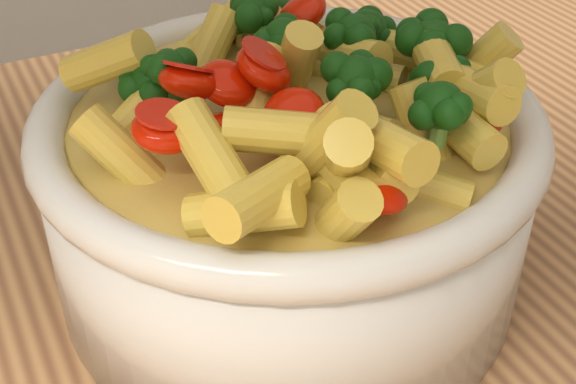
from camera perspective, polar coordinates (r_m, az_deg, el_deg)
name	(u,v)px	position (r m, az deg, el deg)	size (l,w,h in m)	color
serving_bowl	(288,190)	(0.45, 0.00, 0.15)	(0.28, 0.28, 0.12)	silver
pasta_salad	(288,73)	(0.41, 0.00, 8.45)	(0.22, 0.22, 0.05)	#FBDD4F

